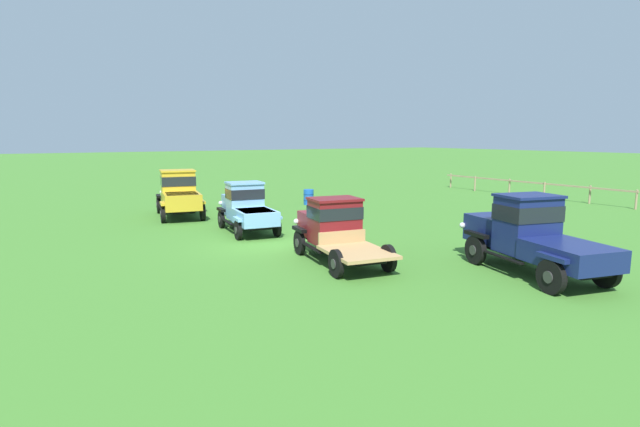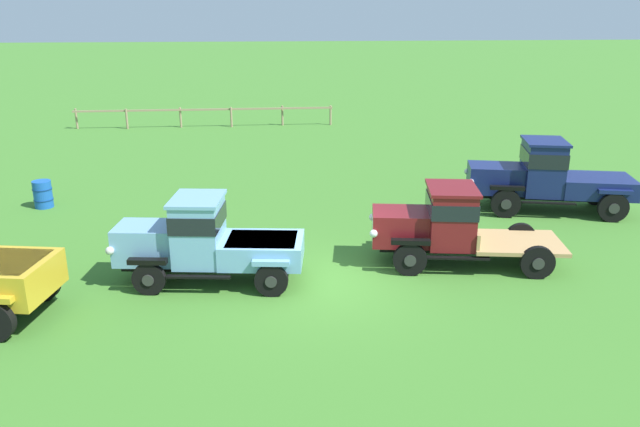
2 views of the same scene
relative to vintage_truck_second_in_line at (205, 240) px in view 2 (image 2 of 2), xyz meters
The scene contains 6 objects.
ground_plane 2.97m from the vintage_truck_second_in_line, ahead, with size 240.00×240.00×0.00m, color #3D7528.
paddock_fence 21.16m from the vintage_truck_second_in_line, 94.23° to the left, with size 14.30×0.50×1.11m.
vintage_truck_second_in_line is the anchor object (origin of this frame).
vintage_truck_midrow_center 6.04m from the vintage_truck_second_in_line, ahead, with size 5.08×2.52×2.06m.
vintage_truck_far_side 11.52m from the vintage_truck_second_in_line, 23.23° to the left, with size 5.43×2.95×2.34m.
oil_drum_beside_row 8.79m from the vintage_truck_second_in_line, 131.77° to the left, with size 0.63×0.63×0.91m.
Camera 2 is at (-1.41, -13.73, 6.29)m, focal length 35.00 mm.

